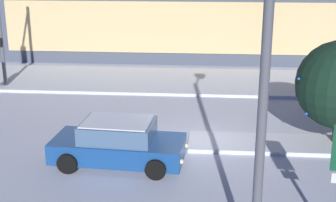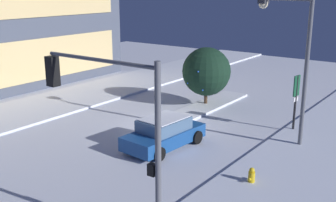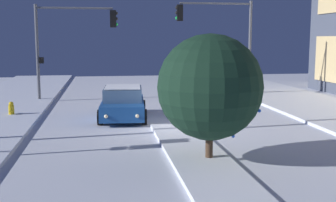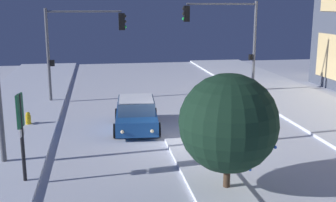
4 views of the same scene
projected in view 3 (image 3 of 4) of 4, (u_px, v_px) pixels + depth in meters
ground at (175, 129)px, 17.57m from camera, size 52.00×52.00×0.00m
median_strip at (195, 153)px, 13.56m from camera, size 9.00×1.80×0.14m
car_near at (123, 103)px, 19.75m from camera, size 4.45×2.35×1.49m
traffic_light_corner_near_left at (70, 34)px, 25.19m from camera, size 0.32×4.77×5.61m
traffic_light_corner_far_left at (221, 30)px, 27.41m from camera, size 0.32×4.98×6.04m
fire_hydrant at (11, 110)px, 20.20m from camera, size 0.48×0.26×0.74m
decorated_tree_median at (210, 87)px, 12.57m from camera, size 3.11×3.10×3.79m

